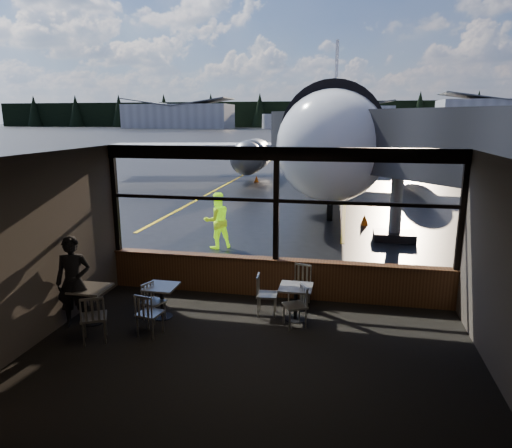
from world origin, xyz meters
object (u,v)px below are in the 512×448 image
(chair_near_e, at_px, (295,306))
(ground_crew, at_px, (217,220))
(chair_mid_w, at_px, (154,302))
(cone_nose, at_px, (364,220))
(cafe_table_mid, at_px, (162,302))
(cafe_table_near, at_px, (296,303))
(passenger, at_px, (74,282))
(cafe_table_left, at_px, (92,305))
(chair_mid_s, at_px, (150,314))
(airliner, at_px, (335,92))
(jet_bridge, at_px, (411,178))
(chair_near_n, at_px, (299,286))
(chair_left_s, at_px, (94,317))
(cone_wing, at_px, (256,179))
(chair_near_w, at_px, (267,295))

(chair_near_e, bearing_deg, ground_crew, 3.15)
(chair_mid_w, bearing_deg, cone_nose, 177.96)
(cafe_table_mid, relative_size, ground_crew, 0.39)
(cafe_table_near, height_order, ground_crew, ground_crew)
(cafe_table_mid, relative_size, passenger, 0.38)
(chair_near_e, relative_size, passenger, 0.47)
(cafe_table_left, xyz_separation_m, chair_mid_s, (1.40, -0.29, 0.06))
(cafe_table_mid, xyz_separation_m, chair_mid_s, (0.10, -0.81, 0.09))
(cafe_table_mid, xyz_separation_m, chair_mid_w, (-0.10, -0.17, 0.05))
(airliner, height_order, chair_mid_w, airliner)
(cone_nose, bearing_deg, jet_bridge, -62.60)
(jet_bridge, xyz_separation_m, chair_near_n, (-3.00, -5.90, -1.75))
(airliner, height_order, chair_left_s, airliner)
(cafe_table_left, bearing_deg, chair_mid_s, -11.63)
(chair_near_n, xyz_separation_m, ground_crew, (-3.10, 4.17, 0.45))
(chair_near_e, distance_m, ground_crew, 6.16)
(airliner, xyz_separation_m, cafe_table_left, (-4.04, -23.43, -5.38))
(ground_crew, height_order, cone_wing, ground_crew)
(cafe_table_left, bearing_deg, passenger, -141.97)
(airliner, relative_size, cone_wing, 85.96)
(chair_near_n, distance_m, passenger, 4.74)
(chair_near_n, bearing_deg, cone_nose, -84.87)
(passenger, height_order, ground_crew, passenger)
(chair_left_s, bearing_deg, chair_near_n, 6.83)
(chair_near_w, xyz_separation_m, chair_mid_s, (-2.05, -1.36, -0.00))
(passenger, relative_size, cone_wing, 4.26)
(chair_near_e, xyz_separation_m, ground_crew, (-3.13, 5.28, 0.47))
(chair_near_w, distance_m, chair_mid_w, 2.36)
(cafe_table_left, distance_m, passenger, 0.63)
(chair_near_n, relative_size, cone_nose, 2.11)
(cafe_table_near, bearing_deg, cone_wing, 103.39)
(airliner, bearing_deg, cone_nose, -84.16)
(chair_near_w, height_order, ground_crew, ground_crew)
(jet_bridge, distance_m, cafe_table_near, 7.56)
(cone_wing, bearing_deg, passenger, -88.42)
(jet_bridge, relative_size, chair_mid_s, 11.39)
(jet_bridge, distance_m, cafe_table_left, 10.57)
(chair_left_s, bearing_deg, passenger, 115.21)
(cafe_table_near, height_order, chair_near_n, chair_near_n)
(airliner, xyz_separation_m, chair_near_w, (-0.59, -22.35, -5.32))
(cone_wing, bearing_deg, cafe_table_mid, -84.20)
(jet_bridge, relative_size, cafe_table_left, 13.27)
(chair_near_n, distance_m, ground_crew, 5.21)
(jet_bridge, distance_m, chair_near_w, 7.71)
(airliner, bearing_deg, jet_bridge, -80.72)
(cafe_table_near, bearing_deg, airliner, 90.09)
(chair_near_n, bearing_deg, chair_mid_s, 54.03)
(jet_bridge, xyz_separation_m, cafe_table_mid, (-5.76, -7.13, -1.86))
(chair_near_e, relative_size, cone_wing, 2.01)
(cafe_table_left, relative_size, passenger, 0.41)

